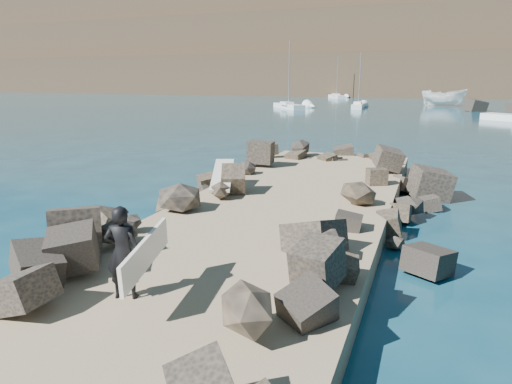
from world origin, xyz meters
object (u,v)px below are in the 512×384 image
Objects in this scene: boat_imported at (444,98)px; surfboard_resting at (223,178)px; surfer_with_board at (126,253)px; sailboat_a at (288,106)px.

surfboard_resting is at bearing -175.15° from boat_imported.
surfboard_resting is 7.54m from surfer_with_board.
surfer_with_board is (1.67, -7.35, 0.37)m from surfboard_resting.
sailboat_a reaches higher than surfer_with_board.
boat_imported is at bearing 34.40° from sailboat_a.
surfboard_resting is 0.38× the size of boat_imported.
sailboat_a is (-12.65, 48.90, -0.69)m from surfboard_resting.
boat_imported is 3.34× the size of surfer_with_board.
surfer_with_board is at bearing -97.58° from surfboard_resting.
sailboat_a reaches higher than boat_imported.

